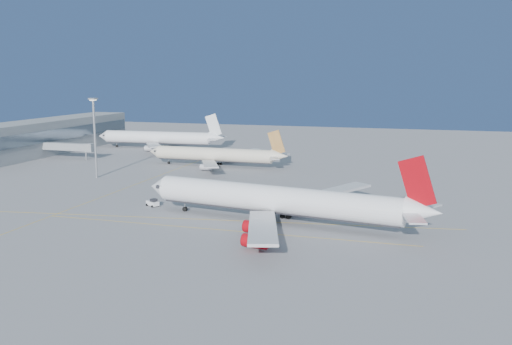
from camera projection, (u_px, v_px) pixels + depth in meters
name	position (u px, v px, depth m)	size (l,w,h in m)	color
ground	(220.00, 214.00, 145.20)	(500.00, 500.00, 0.00)	slate
terminal	(46.00, 136.00, 256.72)	(18.40, 110.00, 15.00)	gray
jet_bridge	(71.00, 147.00, 238.66)	(23.60, 3.60, 6.90)	gray
taxiway_lines	(178.00, 205.00, 155.35)	(118.86, 140.00, 0.02)	#CF9D0B
airliner_virgin	(280.00, 200.00, 135.41)	(74.76, 66.45, 18.50)	white
airliner_etihad	(217.00, 155.00, 219.69)	(57.33, 53.07, 14.99)	beige
airliner_third	(160.00, 138.00, 272.49)	(64.34, 59.22, 17.26)	white
pushback_tug	(153.00, 203.00, 153.65)	(4.19, 3.63, 2.11)	white
light_mast	(95.00, 131.00, 193.84)	(2.36, 2.36, 27.30)	gray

